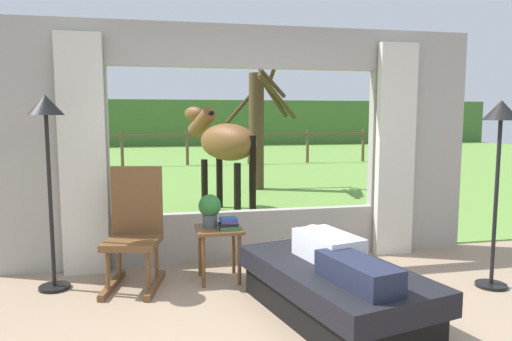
# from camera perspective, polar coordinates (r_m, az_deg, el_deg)

# --- Properties ---
(back_wall_with_window) EXTENTS (5.20, 0.12, 2.55)m
(back_wall_with_window) POSITION_cam_1_polar(r_m,az_deg,el_deg) (5.18, -1.06, 2.77)
(back_wall_with_window) COLOR #9E998E
(back_wall_with_window) RESTS_ON ground_plane
(curtain_panel_left) EXTENTS (0.44, 0.10, 2.40)m
(curtain_panel_left) POSITION_cam_1_polar(r_m,az_deg,el_deg) (5.00, -20.10, 1.66)
(curtain_panel_left) COLOR beige
(curtain_panel_left) RESTS_ON ground_plane
(curtain_panel_right) EXTENTS (0.44, 0.10, 2.40)m
(curtain_panel_right) POSITION_cam_1_polar(r_m,az_deg,el_deg) (5.63, 16.39, 2.30)
(curtain_panel_right) COLOR beige
(curtain_panel_right) RESTS_ON ground_plane
(outdoor_pasture_lawn) EXTENTS (36.00, 21.68, 0.02)m
(outdoor_pasture_lawn) POSITION_cam_1_polar(r_m,az_deg,el_deg) (16.09, -8.42, 0.90)
(outdoor_pasture_lawn) COLOR olive
(outdoor_pasture_lawn) RESTS_ON ground_plane
(distant_hill_ridge) EXTENTS (36.00, 2.00, 2.40)m
(distant_hill_ridge) POSITION_cam_1_polar(r_m,az_deg,el_deg) (25.84, -9.84, 5.66)
(distant_hill_ridge) COLOR #446B30
(distant_hill_ridge) RESTS_ON ground_plane
(recliner_sofa) EXTENTS (1.27, 1.86, 0.42)m
(recliner_sofa) POSITION_cam_1_polar(r_m,az_deg,el_deg) (3.94, 9.34, -13.97)
(recliner_sofa) COLOR black
(recliner_sofa) RESTS_ON ground_plane
(reclining_person) EXTENTS (0.47, 1.43, 0.22)m
(reclining_person) POSITION_cam_1_polar(r_m,az_deg,el_deg) (3.80, 9.69, -9.93)
(reclining_person) COLOR silver
(reclining_person) RESTS_ON recliner_sofa
(rocking_chair) EXTENTS (0.59, 0.76, 1.12)m
(rocking_chair) POSITION_cam_1_polar(r_m,az_deg,el_deg) (4.62, -14.36, -6.75)
(rocking_chair) COLOR brown
(rocking_chair) RESTS_ON ground_plane
(side_table) EXTENTS (0.44, 0.44, 0.52)m
(side_table) POSITION_cam_1_polar(r_m,az_deg,el_deg) (4.65, -4.47, -8.01)
(side_table) COLOR brown
(side_table) RESTS_ON ground_plane
(potted_plant) EXTENTS (0.22, 0.22, 0.32)m
(potted_plant) POSITION_cam_1_polar(r_m,az_deg,el_deg) (4.63, -5.58, -4.55)
(potted_plant) COLOR #4C5156
(potted_plant) RESTS_ON side_table
(book_stack) EXTENTS (0.20, 0.16, 0.11)m
(book_stack) POSITION_cam_1_polar(r_m,az_deg,el_deg) (4.57, -3.27, -6.38)
(book_stack) COLOR #337247
(book_stack) RESTS_ON side_table
(floor_lamp_left) EXTENTS (0.32, 0.32, 1.78)m
(floor_lamp_left) POSITION_cam_1_polar(r_m,az_deg,el_deg) (4.64, -23.83, 4.09)
(floor_lamp_left) COLOR black
(floor_lamp_left) RESTS_ON ground_plane
(floor_lamp_right) EXTENTS (0.32, 0.32, 1.74)m
(floor_lamp_right) POSITION_cam_1_polar(r_m,az_deg,el_deg) (4.83, 27.23, 3.55)
(floor_lamp_right) COLOR black
(floor_lamp_right) RESTS_ON ground_plane
(horse) EXTENTS (1.25, 1.72, 1.73)m
(horse) POSITION_cam_1_polar(r_m,az_deg,el_deg) (7.75, -3.82, 3.34)
(horse) COLOR brown
(horse) RESTS_ON outdoor_pasture_lawn
(pasture_tree) EXTENTS (1.53, 1.53, 3.04)m
(pasture_tree) POSITION_cam_1_polar(r_m,az_deg,el_deg) (10.12, 0.30, 5.53)
(pasture_tree) COLOR #4C3823
(pasture_tree) RESTS_ON outdoor_pasture_lawn
(pasture_fence_line) EXTENTS (16.10, 0.10, 1.10)m
(pasture_fence_line) POSITION_cam_1_polar(r_m,az_deg,el_deg) (15.22, -8.28, 3.36)
(pasture_fence_line) COLOR brown
(pasture_fence_line) RESTS_ON outdoor_pasture_lawn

